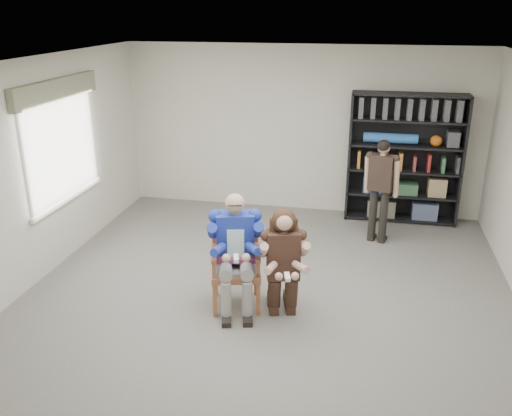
% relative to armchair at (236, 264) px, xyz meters
% --- Properties ---
extents(room_shell, '(6.00, 7.00, 2.80)m').
position_rel_armchair_xyz_m(room_shell, '(0.33, -0.05, 0.86)').
color(room_shell, silver).
rests_on(room_shell, ground).
extents(floor, '(6.00, 7.00, 0.01)m').
position_rel_armchair_xyz_m(floor, '(0.33, -0.05, -0.54)').
color(floor, '#605E5A').
rests_on(floor, ground).
extents(window_left, '(0.16, 2.00, 1.75)m').
position_rel_armchair_xyz_m(window_left, '(-2.62, 0.95, 1.09)').
color(window_left, white).
rests_on(window_left, room_shell).
extents(armchair, '(0.76, 0.74, 1.08)m').
position_rel_armchair_xyz_m(armchair, '(0.00, 0.00, 0.00)').
color(armchair, '#A2613E').
rests_on(armchair, floor).
extents(seated_man, '(0.80, 0.97, 1.41)m').
position_rel_armchair_xyz_m(seated_man, '(0.00, -0.00, 0.16)').
color(seated_man, navy).
rests_on(seated_man, floor).
extents(kneeling_woman, '(0.74, 0.97, 1.29)m').
position_rel_armchair_xyz_m(kneeling_woman, '(0.58, -0.12, 0.10)').
color(kneeling_woman, '#321D1A').
rests_on(kneeling_woman, floor).
extents(bookshelf, '(1.80, 0.38, 2.10)m').
position_rel_armchair_xyz_m(bookshelf, '(2.03, 3.23, 0.51)').
color(bookshelf, black).
rests_on(bookshelf, floor).
extents(standing_man, '(0.55, 0.41, 1.59)m').
position_rel_armchair_xyz_m(standing_man, '(1.65, 2.24, 0.25)').
color(standing_man, '#2C211A').
rests_on(standing_man, floor).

